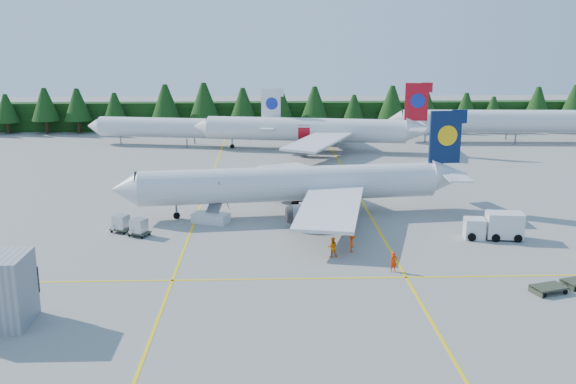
{
  "coord_description": "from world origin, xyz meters",
  "views": [
    {
      "loc": [
        -5.96,
        -57.33,
        20.38
      ],
      "look_at": [
        -3.58,
        10.83,
        3.5
      ],
      "focal_mm": 40.0,
      "sensor_mm": 36.0,
      "label": 1
    }
  ],
  "objects_px": {
    "airliner_navy": "(284,185)",
    "service_truck": "(494,226)",
    "airliner_red": "(302,130)",
    "airstairs": "(212,215)"
  },
  "relations": [
    {
      "from": "airliner_red",
      "to": "service_truck",
      "type": "bearing_deg",
      "value": -61.63
    },
    {
      "from": "airliner_navy",
      "to": "airliner_red",
      "type": "bearing_deg",
      "value": 77.62
    },
    {
      "from": "airliner_navy",
      "to": "service_truck",
      "type": "height_order",
      "value": "airliner_navy"
    },
    {
      "from": "airliner_red",
      "to": "service_truck",
      "type": "relative_size",
      "value": 7.0
    },
    {
      "from": "airliner_red",
      "to": "airstairs",
      "type": "xyz_separation_m",
      "value": [
        -12.46,
        -44.83,
        -2.9
      ]
    },
    {
      "from": "airliner_navy",
      "to": "service_truck",
      "type": "distance_m",
      "value": 23.41
    },
    {
      "from": "airliner_red",
      "to": "airstairs",
      "type": "height_order",
      "value": "airliner_red"
    },
    {
      "from": "airliner_navy",
      "to": "airliner_red",
      "type": "relative_size",
      "value": 0.97
    },
    {
      "from": "service_truck",
      "to": "airliner_navy",
      "type": "bearing_deg",
      "value": 162.0
    },
    {
      "from": "airliner_red",
      "to": "service_truck",
      "type": "xyz_separation_m",
      "value": [
        16.75,
        -51.86,
        -2.29
      ]
    }
  ]
}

